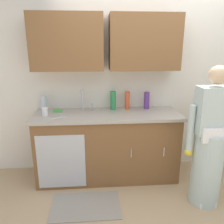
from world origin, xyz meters
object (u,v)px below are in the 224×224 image
(person_at_sink, at_px, (209,149))
(bottle_water_short, at_px, (147,100))
(cup_by_sink, at_px, (45,112))
(bottle_cleaner_spray, at_px, (113,100))
(knife_on_counter, at_px, (57,118))
(bottle_soap, at_px, (127,100))
(sink, at_px, (85,115))
(bottle_water_tall, at_px, (44,103))
(sponge, at_px, (58,111))

(person_at_sink, xyz_separation_m, bottle_water_short, (-0.54, 0.85, 0.37))
(person_at_sink, relative_size, cup_by_sink, 15.27)
(bottle_cleaner_spray, bearing_deg, knife_on_counter, -154.40)
(bottle_cleaner_spray, relative_size, cup_by_sink, 2.48)
(bottle_cleaner_spray, bearing_deg, person_at_sink, -39.50)
(person_at_sink, xyz_separation_m, bottle_soap, (-0.82, 0.87, 0.37))
(bottle_soap, bearing_deg, knife_on_counter, -158.11)
(bottle_soap, xyz_separation_m, knife_on_counter, (-0.94, -0.38, -0.12))
(sink, distance_m, cup_by_sink, 0.52)
(bottle_water_tall, distance_m, knife_on_counter, 0.45)
(bottle_cleaner_spray, distance_m, sponge, 0.78)
(bottle_cleaner_spray, height_order, bottle_water_tall, bottle_cleaner_spray)
(bottle_water_tall, distance_m, cup_by_sink, 0.27)
(sink, relative_size, bottle_soap, 2.01)
(bottle_cleaner_spray, height_order, sponge, bottle_cleaner_spray)
(bottle_cleaner_spray, bearing_deg, bottle_water_tall, 178.58)
(person_at_sink, relative_size, bottle_cleaner_spray, 6.15)
(bottle_water_short, height_order, cup_by_sink, bottle_water_short)
(bottle_soap, distance_m, cup_by_sink, 1.14)
(bottle_cleaner_spray, distance_m, bottle_soap, 0.21)
(bottle_water_tall, bearing_deg, sink, -19.41)
(person_at_sink, bearing_deg, cup_by_sink, 162.41)
(bottle_soap, distance_m, bottle_water_short, 0.28)
(person_at_sink, height_order, knife_on_counter, person_at_sink)
(bottle_water_tall, xyz_separation_m, bottle_water_short, (1.44, -0.01, 0.01))
(sponge, bearing_deg, bottle_soap, 5.20)
(bottle_cleaner_spray, distance_m, cup_by_sink, 0.93)
(bottle_water_tall, xyz_separation_m, sponge, (0.19, -0.09, -0.09))
(bottle_water_tall, height_order, knife_on_counter, bottle_water_tall)
(bottle_water_tall, relative_size, sponge, 1.96)
(person_at_sink, distance_m, sponge, 1.97)
(bottle_water_short, xyz_separation_m, sponge, (-1.25, -0.08, -0.11))
(person_at_sink, xyz_separation_m, bottle_cleaner_spray, (-1.02, 0.84, 0.38))
(person_at_sink, distance_m, bottle_water_short, 1.08)
(bottle_cleaner_spray, relative_size, sponge, 2.39)
(person_at_sink, relative_size, bottle_water_tall, 7.50)
(bottle_soap, bearing_deg, sink, -161.03)
(bottle_cleaner_spray, relative_size, bottle_water_tall, 1.22)
(sink, distance_m, sponge, 0.40)
(cup_by_sink, xyz_separation_m, sponge, (0.13, 0.17, -0.04))
(sponge, bearing_deg, bottle_water_short, 3.46)
(cup_by_sink, bearing_deg, bottle_soap, 13.16)
(sink, distance_m, bottle_soap, 0.64)
(knife_on_counter, relative_size, sponge, 2.18)
(person_at_sink, height_order, cup_by_sink, person_at_sink)
(sink, height_order, bottle_soap, sink)
(sink, xyz_separation_m, sponge, (-0.38, 0.12, 0.03))
(bottle_soap, height_order, bottle_water_short, bottle_soap)
(bottle_cleaner_spray, relative_size, bottle_soap, 1.06)
(bottle_soap, distance_m, bottle_water_tall, 1.17)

